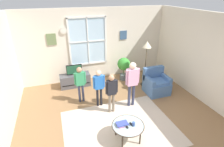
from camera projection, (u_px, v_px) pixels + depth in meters
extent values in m
cube|color=olive|center=(124.00, 123.00, 4.85)|extent=(6.22, 6.58, 0.02)
cube|color=beige|center=(95.00, 45.00, 6.87)|extent=(5.62, 0.12, 2.75)
cube|color=silver|center=(88.00, 41.00, 6.65)|extent=(1.39, 0.02, 1.77)
cube|color=white|center=(87.00, 17.00, 6.26)|extent=(1.45, 0.04, 0.06)
cube|color=white|center=(89.00, 63.00, 7.01)|extent=(1.45, 0.04, 0.06)
cube|color=white|center=(69.00, 43.00, 6.43)|extent=(0.06, 0.04, 1.77)
cube|color=white|center=(106.00, 40.00, 6.83)|extent=(0.06, 0.04, 1.77)
cube|color=white|center=(88.00, 41.00, 6.63)|extent=(0.03, 0.04, 1.77)
cube|color=white|center=(88.00, 41.00, 6.63)|extent=(1.39, 0.04, 0.03)
cube|color=#667A4C|center=(51.00, 39.00, 6.19)|extent=(0.32, 0.03, 0.40)
cube|color=#38567A|center=(123.00, 35.00, 7.00)|extent=(0.28, 0.03, 0.34)
cylinder|color=silver|center=(64.00, 30.00, 6.19)|extent=(0.24, 0.04, 0.24)
cube|color=beige|center=(217.00, 64.00, 5.08)|extent=(0.12, 5.98, 2.75)
cube|color=#C6B29E|center=(119.00, 127.00, 4.70)|extent=(2.89, 2.25, 0.01)
cube|color=#4C4C51|center=(75.00, 80.00, 6.62)|extent=(1.10, 0.42, 0.48)
cube|color=black|center=(76.00, 85.00, 6.47)|extent=(0.99, 0.02, 0.02)
cylinder|color=#4C4C4C|center=(75.00, 74.00, 6.51)|extent=(0.08, 0.08, 0.05)
cube|color=black|center=(74.00, 69.00, 6.43)|extent=(0.57, 0.05, 0.36)
cube|color=#1E4C33|center=(74.00, 70.00, 6.41)|extent=(0.53, 0.01, 0.32)
cube|color=#476B9E|center=(156.00, 87.00, 6.19)|extent=(0.76, 0.72, 0.42)
cube|color=#476B9E|center=(153.00, 73.00, 6.27)|extent=(0.76, 0.16, 0.45)
cube|color=#476B9E|center=(149.00, 81.00, 5.97)|extent=(0.12, 0.65, 0.20)
cube|color=#476B9E|center=(165.00, 78.00, 6.15)|extent=(0.12, 0.65, 0.20)
cube|color=#4D73AA|center=(158.00, 82.00, 6.04)|extent=(0.61, 0.50, 0.08)
cylinder|color=#99B2B7|center=(128.00, 125.00, 4.13)|extent=(0.75, 0.75, 0.02)
torus|color=#3F3328|center=(128.00, 125.00, 4.13)|extent=(0.77, 0.77, 0.02)
cylinder|color=#33281E|center=(116.00, 128.00, 4.35)|extent=(0.04, 0.04, 0.43)
cylinder|color=#33281E|center=(132.00, 124.00, 4.48)|extent=(0.04, 0.04, 0.43)
cylinder|color=#33281E|center=(122.00, 142.00, 3.97)|extent=(0.04, 0.04, 0.43)
cylinder|color=#33281E|center=(140.00, 137.00, 4.10)|extent=(0.04, 0.04, 0.43)
cube|color=#B14374|center=(122.00, 125.00, 4.13)|extent=(0.22, 0.19, 0.02)
cube|color=#537FB6|center=(122.00, 124.00, 4.12)|extent=(0.22, 0.18, 0.02)
cube|color=#35439F|center=(122.00, 123.00, 4.11)|extent=(0.27, 0.18, 0.02)
cylinder|color=#334C8C|center=(133.00, 124.00, 4.09)|extent=(0.07, 0.07, 0.10)
cube|color=black|center=(126.00, 126.00, 4.07)|extent=(0.06, 0.14, 0.02)
cube|color=black|center=(132.00, 124.00, 4.13)|extent=(0.07, 0.15, 0.02)
cylinder|color=#333851|center=(79.00, 93.00, 5.65)|extent=(0.07, 0.07, 0.61)
cylinder|color=#333851|center=(83.00, 93.00, 5.68)|extent=(0.07, 0.07, 0.61)
cube|color=#338C59|center=(80.00, 79.00, 5.44)|extent=(0.26, 0.14, 0.43)
sphere|color=#A87A5B|center=(79.00, 70.00, 5.31)|extent=(0.17, 0.17, 0.17)
cylinder|color=#338C59|center=(75.00, 79.00, 5.37)|extent=(0.06, 0.06, 0.39)
cylinder|color=#338C59|center=(85.00, 78.00, 5.46)|extent=(0.06, 0.06, 0.39)
cylinder|color=#333851|center=(129.00, 96.00, 5.42)|extent=(0.09, 0.09, 0.73)
cylinder|color=#333851|center=(133.00, 95.00, 5.46)|extent=(0.09, 0.09, 0.73)
cube|color=#DB9EBC|center=(132.00, 77.00, 5.17)|extent=(0.32, 0.17, 0.52)
sphere|color=beige|center=(133.00, 66.00, 5.02)|extent=(0.20, 0.20, 0.20)
cylinder|color=#DB9EBC|center=(127.00, 77.00, 5.09)|extent=(0.07, 0.07, 0.47)
cylinder|color=#DB9EBC|center=(138.00, 76.00, 5.20)|extent=(0.07, 0.07, 0.47)
cylinder|color=#726656|center=(110.00, 103.00, 5.15)|extent=(0.07, 0.07, 0.61)
cylinder|color=#726656|center=(113.00, 103.00, 5.19)|extent=(0.07, 0.07, 0.61)
cube|color=black|center=(111.00, 87.00, 4.95)|extent=(0.26, 0.14, 0.43)
sphere|color=#A87A5B|center=(111.00, 78.00, 4.82)|extent=(0.17, 0.17, 0.17)
cylinder|color=black|center=(106.00, 88.00, 4.88)|extent=(0.06, 0.06, 0.39)
cylinder|color=black|center=(117.00, 86.00, 4.96)|extent=(0.06, 0.06, 0.39)
cylinder|color=black|center=(98.00, 97.00, 5.44)|extent=(0.07, 0.07, 0.61)
cylinder|color=black|center=(101.00, 97.00, 5.48)|extent=(0.07, 0.07, 0.61)
cube|color=blue|center=(99.00, 82.00, 5.24)|extent=(0.26, 0.14, 0.43)
sphere|color=#D8AD8C|center=(98.00, 73.00, 5.11)|extent=(0.16, 0.16, 0.16)
cylinder|color=blue|center=(94.00, 83.00, 5.17)|extent=(0.05, 0.05, 0.39)
cylinder|color=blue|center=(104.00, 81.00, 5.26)|extent=(0.05, 0.05, 0.39)
cylinder|color=#4C565B|center=(123.00, 77.00, 7.17)|extent=(0.30, 0.30, 0.22)
cylinder|color=#4C7238|center=(124.00, 72.00, 7.08)|extent=(0.02, 0.02, 0.20)
sphere|color=green|center=(124.00, 64.00, 6.93)|extent=(0.50, 0.50, 0.50)
cylinder|color=black|center=(144.00, 84.00, 6.81)|extent=(0.26, 0.26, 0.03)
cylinder|color=brown|center=(145.00, 67.00, 6.50)|extent=(0.03, 0.03, 1.49)
cone|color=beige|center=(147.00, 44.00, 6.14)|extent=(0.32, 0.32, 0.22)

